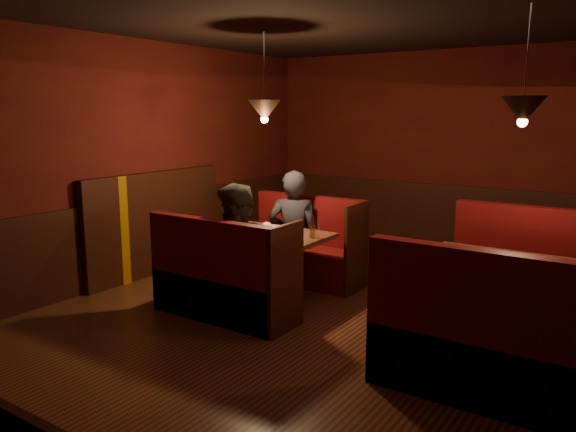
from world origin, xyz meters
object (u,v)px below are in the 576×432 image
Objects in this scene: diner_a at (294,212)px; diner_b at (239,233)px; second_table at (510,288)px; second_bench_far at (533,289)px; main_bench_far at (305,254)px; second_bench_near at (484,352)px; main_table at (267,247)px; main_bench_near at (222,287)px.

diner_a is 1.28m from diner_b.
second_bench_far reaches higher than second_table.
second_table is (2.57, -0.90, 0.28)m from main_bench_far.
second_table is at bearing 8.30° from diner_b.
second_table is 2.56m from diner_b.
diner_b reaches higher than second_bench_far.
second_table is 0.90× the size of second_bench_near.
second_bench_far and second_bench_near have the same top height.
main_bench_far is 1.45m from diner_b.
second_bench_near reaches higher than main_bench_far.
diner_b reaches higher than main_table.
main_bench_far reaches higher than second_table.
second_bench_far is (0.03, 0.86, -0.24)m from second_table.
second_table is 0.86× the size of diner_b.
second_table is (2.58, -0.12, 0.04)m from main_table.
main_bench_near is 0.56m from diner_b.
main_bench_far is 1.00× the size of main_bench_near.
second_table is at bearing -92.20° from second_bench_far.
diner_a reaches higher than second_table.
main_bench_far is 1.56m from main_bench_near.
main_bench_near is at bearing -88.90° from main_table.
diner_b reaches higher than main_bench_far.
diner_b is (-2.54, 0.40, 0.48)m from second_bench_near.
second_bench_far is 2.76m from diner_a.
second_bench_far is (2.60, -0.04, 0.03)m from main_bench_far.
diner_a is 1.01× the size of diner_b.
diner_b is at bearing 74.04° from diner_a.
second_bench_near reaches higher than second_table.
diner_a is (-2.68, 0.81, 0.25)m from second_table.
diner_b is (-2.50, -0.46, 0.24)m from second_table.
main_bench_near is 1.57m from diner_a.
diner_a is at bearing 95.93° from diner_b.
main_bench_near is 0.89× the size of diner_a.
main_bench_far and main_bench_near have the same top height.
diner_b reaches higher than second_bench_near.
diner_b is at bearing 170.93° from second_bench_near.
main_bench_far is 0.54m from diner_a.
diner_b is at bearing 72.03° from main_bench_near.
diner_a is at bearing 94.38° from main_bench_near.
main_bench_near is at bearing -165.58° from second_table.
second_bench_near is at bearing -4.44° from main_bench_near.
second_bench_near is at bearing 124.36° from diner_a.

